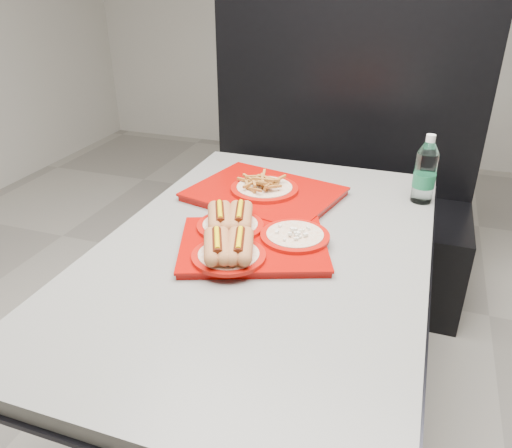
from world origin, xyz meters
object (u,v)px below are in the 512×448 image
(tray_near, at_px, (247,238))
(booth_bench, at_px, (332,203))
(tray_far, at_px, (264,190))
(water_bottle, at_px, (425,173))
(diner_table, at_px, (264,293))

(tray_near, bearing_deg, booth_bench, 88.05)
(tray_far, relative_size, water_bottle, 2.36)
(diner_table, xyz_separation_m, tray_near, (-0.04, -0.03, 0.20))
(booth_bench, xyz_separation_m, tray_near, (-0.04, -1.13, 0.38))
(booth_bench, bearing_deg, tray_near, -91.95)
(tray_near, bearing_deg, diner_table, 41.80)
(booth_bench, relative_size, water_bottle, 5.87)
(tray_near, bearing_deg, water_bottle, 47.84)
(diner_table, relative_size, water_bottle, 6.17)
(tray_near, height_order, tray_far, tray_far)
(tray_near, relative_size, water_bottle, 2.11)
(diner_table, relative_size, tray_far, 2.61)
(tray_far, bearing_deg, tray_near, -79.77)
(tray_far, distance_m, water_bottle, 0.53)
(booth_bench, height_order, water_bottle, booth_bench)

